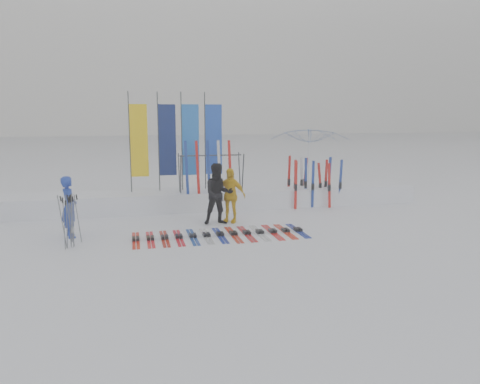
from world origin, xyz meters
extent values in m
plane|color=white|center=(0.00, 0.00, 0.00)|extent=(120.00, 120.00, 0.00)
cube|color=white|center=(0.00, 4.60, 0.30)|extent=(14.00, 1.60, 0.60)
imported|color=#1C36A4|center=(-4.21, 1.64, 0.78)|extent=(0.52, 0.65, 1.56)
imported|color=black|center=(-0.29, 2.18, 0.87)|extent=(0.86, 0.68, 1.73)
imported|color=yellow|center=(0.08, 2.36, 0.78)|extent=(0.99, 0.79, 1.57)
imported|color=white|center=(3.64, 5.29, 1.35)|extent=(3.54, 3.58, 2.69)
cube|color=red|center=(-2.61, 0.90, 0.04)|extent=(0.17, 1.58, 0.07)
cube|color=red|center=(-2.26, 0.90, 0.04)|extent=(0.17, 1.57, 0.07)
cube|color=#AD1F0D|center=(-1.90, 0.90, 0.04)|extent=(0.17, 1.60, 0.07)
cube|color=red|center=(-1.55, 0.90, 0.04)|extent=(0.17, 1.58, 0.07)
cube|color=navy|center=(-1.20, 0.90, 0.04)|extent=(0.17, 1.63, 0.07)
cube|color=#B6B8BD|center=(-0.84, 0.90, 0.04)|extent=(0.17, 1.56, 0.07)
cube|color=navy|center=(-0.49, 0.90, 0.04)|extent=(0.17, 1.59, 0.07)
cube|color=#B3210E|center=(-0.14, 0.90, 0.04)|extent=(0.17, 1.68, 0.07)
cube|color=#AF0E10|center=(0.22, 0.90, 0.04)|extent=(0.17, 1.66, 0.07)
cube|color=#B8BBBF|center=(0.57, 0.90, 0.04)|extent=(0.17, 1.67, 0.07)
cube|color=red|center=(0.92, 0.90, 0.04)|extent=(0.17, 1.67, 0.07)
cube|color=red|center=(1.28, 0.90, 0.04)|extent=(0.17, 1.63, 0.07)
cube|color=navy|center=(1.63, 0.90, 0.04)|extent=(0.17, 1.58, 0.07)
cylinder|color=#595B60|center=(-4.08, 1.04, 0.61)|extent=(0.08, 0.13, 1.21)
cylinder|color=#595B60|center=(-3.95, 1.01, 0.61)|extent=(0.12, 0.12, 1.21)
cylinder|color=#595B60|center=(-4.06, 0.74, 0.60)|extent=(0.09, 0.14, 1.19)
cylinder|color=#595B60|center=(-4.20, 0.50, 0.62)|extent=(0.02, 0.07, 1.24)
cylinder|color=#595B60|center=(-4.15, 0.56, 0.58)|extent=(0.06, 0.04, 1.16)
cylinder|color=#595B60|center=(-4.16, 1.07, 0.60)|extent=(0.09, 0.16, 1.20)
cylinder|color=#595B60|center=(-4.07, 0.73, 0.63)|extent=(0.08, 0.16, 1.25)
cylinder|color=#595B60|center=(-4.11, 0.75, 0.60)|extent=(0.02, 0.07, 1.19)
cylinder|color=#595B60|center=(-3.99, 0.58, 0.63)|extent=(0.11, 0.15, 1.24)
cylinder|color=#595B60|center=(-4.26, 0.63, 0.63)|extent=(0.16, 0.05, 1.25)
cylinder|color=#383A3F|center=(-2.67, 4.70, 2.20)|extent=(0.04, 0.04, 3.20)
cube|color=yellow|center=(-2.38, 4.70, 2.25)|extent=(0.55, 0.03, 2.30)
cylinder|color=#383A3F|center=(-1.76, 4.83, 2.20)|extent=(0.04, 0.04, 3.20)
cube|color=navy|center=(-1.47, 4.83, 2.25)|extent=(0.55, 0.03, 2.30)
cylinder|color=#383A3F|center=(-1.02, 4.75, 2.20)|extent=(0.04, 0.04, 3.20)
cube|color=blue|center=(-0.73, 4.75, 2.25)|extent=(0.55, 0.03, 2.30)
cylinder|color=#383A3F|center=(-0.23, 4.86, 2.20)|extent=(0.04, 0.04, 3.20)
cube|color=blue|center=(0.06, 4.86, 2.25)|extent=(0.55, 0.03, 2.30)
cylinder|color=#383A3F|center=(-1.15, 3.95, 1.23)|extent=(0.04, 0.30, 1.23)
cylinder|color=#383A3F|center=(-1.15, 4.45, 1.23)|extent=(0.04, 0.30, 1.23)
cylinder|color=#383A3F|center=(0.85, 3.95, 1.23)|extent=(0.04, 0.30, 1.23)
cylinder|color=#383A3F|center=(0.85, 4.45, 1.23)|extent=(0.04, 0.30, 1.23)
cylinder|color=#383A3F|center=(-0.15, 4.20, 1.78)|extent=(2.00, 0.04, 0.04)
cube|color=navy|center=(3.06, 4.11, 0.82)|extent=(0.09, 0.04, 1.64)
cube|color=silver|center=(3.16, 4.76, 0.79)|extent=(0.09, 0.03, 1.59)
cube|color=red|center=(3.61, 4.14, 0.73)|extent=(0.09, 0.03, 1.46)
cube|color=navy|center=(3.18, 3.75, 0.79)|extent=(0.09, 0.03, 1.59)
cube|color=red|center=(2.69, 4.10, 0.80)|extent=(0.09, 0.02, 1.59)
cube|color=red|center=(3.72, 3.65, 0.75)|extent=(0.09, 0.02, 1.49)
cube|color=red|center=(3.88, 4.32, 0.77)|extent=(0.09, 0.03, 1.55)
cube|color=navy|center=(3.82, 3.91, 0.84)|extent=(0.09, 0.03, 1.68)
cube|color=red|center=(3.29, 4.79, 0.79)|extent=(0.09, 0.03, 1.58)
cube|color=navy|center=(4.18, 3.80, 0.79)|extent=(0.09, 0.03, 1.59)
cube|color=red|center=(2.66, 4.68, 0.84)|extent=(0.09, 0.03, 1.67)
cube|color=red|center=(2.57, 3.73, 0.79)|extent=(0.09, 0.04, 1.58)
camera|label=1|loc=(-2.64, -10.58, 3.09)|focal=35.00mm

